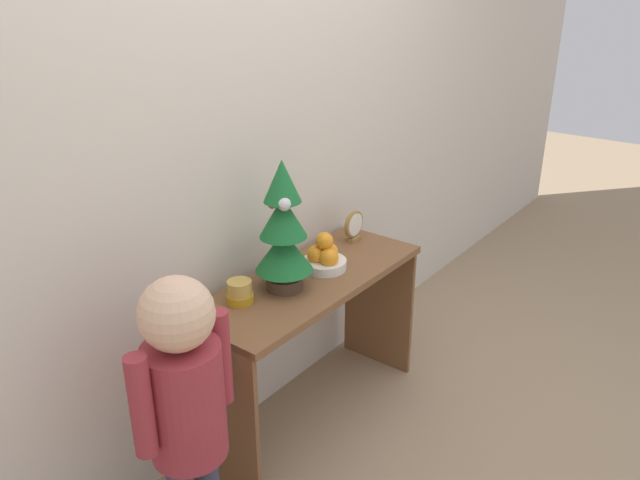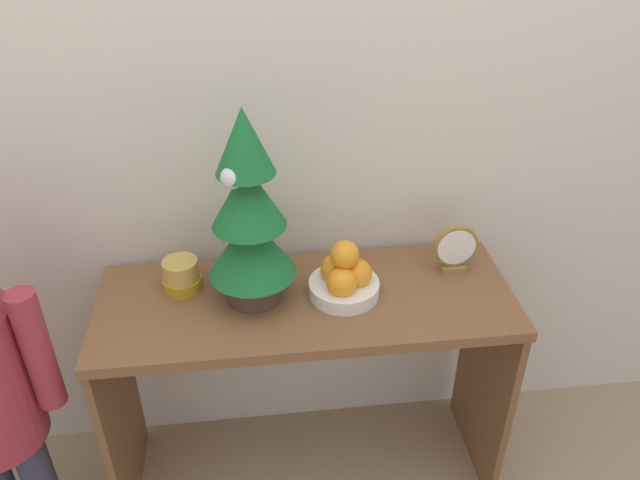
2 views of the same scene
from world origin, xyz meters
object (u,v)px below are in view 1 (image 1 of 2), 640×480
Objects in this scene: singing_bowl at (240,292)px; child_figure at (185,394)px; desk_clock at (354,226)px; mini_tree at (283,230)px; fruit_bowl at (325,257)px.

child_figure is at bearing -154.69° from singing_bowl.
desk_clock is at bearing 10.15° from child_figure.
mini_tree is 2.81× the size of fruit_bowl.
child_figure is at bearing -169.85° from desk_clock.
child_figure is (-1.20, -0.22, -0.10)m from desk_clock.
singing_bowl is 0.74m from desk_clock.
child_figure is at bearing -170.74° from fruit_bowl.
singing_bowl is 0.72× the size of desk_clock.
fruit_bowl is 1.80× the size of singing_bowl.
fruit_bowl is at bearing -10.33° from singing_bowl.
desk_clock is at bearing 12.65° from fruit_bowl.
fruit_bowl is 1.28× the size of desk_clock.
mini_tree reaches higher than singing_bowl.
child_figure is (-0.47, -0.22, -0.08)m from singing_bowl.
singing_bowl is (-0.42, 0.08, -0.01)m from fruit_bowl.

